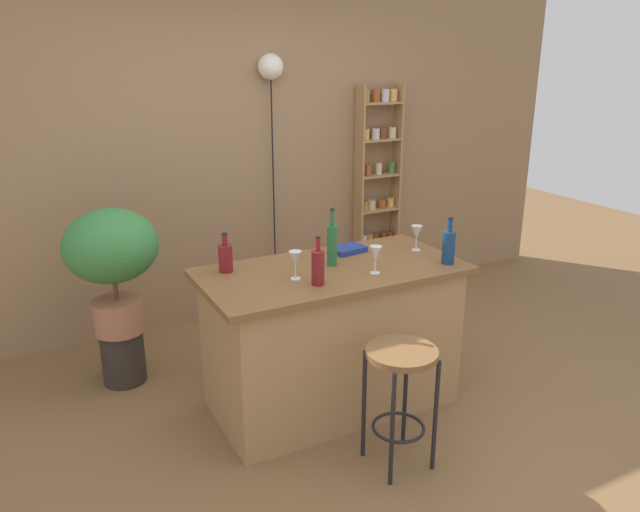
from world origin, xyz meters
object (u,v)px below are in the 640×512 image
Objects in this scene: bottle_vinegar at (318,266)px; wine_glass_left at (417,233)px; wine_glass_right at (295,259)px; plant_stool at (123,356)px; potted_plant at (112,255)px; bottle_wine_red at (449,246)px; wine_glass_center at (376,254)px; spice_shelf at (378,186)px; bottle_spirits_clear at (332,244)px; bar_stool at (401,378)px; pendant_globe_light at (271,71)px; bottle_olive_oil at (226,257)px; cookbook at (348,249)px.

bottle_vinegar is 0.88m from wine_glass_left.
bottle_vinegar is 0.15m from wine_glass_right.
potted_plant reaches higher than plant_stool.
bottle_wine_red is 1.76× the size of wine_glass_center.
spice_shelf is 5.33× the size of bottle_spirits_clear.
bottle_wine_red is at bearing -32.47° from plant_stool.
bar_stool is 0.93m from bottle_wine_red.
wine_glass_center is at bearing -152.42° from wine_glass_left.
spice_shelf is 1.40m from pendant_globe_light.
wine_glass_left is (1.76, -0.83, 0.13)m from potted_plant.
bottle_vinegar is at bearing -132.02° from bottle_spirits_clear.
bottle_olive_oil is (-0.60, 0.19, -0.04)m from bottle_spirits_clear.
potted_plant is 1.50m from cookbook.
spice_shelf is at bearing 14.66° from plant_stool.
bottle_vinegar is (-1.49, -1.71, 0.02)m from spice_shelf.
bottle_olive_oil reaches higher than bar_stool.
pendant_globe_light reaches higher than bottle_vinegar.
pendant_globe_light is at bearing 86.09° from wine_glass_center.
bar_stool is 2.42× the size of bottle_vinegar.
potted_plant reaches higher than bar_stool.
spice_shelf is (1.26, 2.21, 0.48)m from bar_stool.
wine_glass_left is (-0.02, 0.30, 0.01)m from bottle_wine_red.
wine_glass_right is (0.84, -0.94, 0.13)m from potted_plant.
wine_glass_left is (0.62, 0.75, 0.51)m from bar_stool.
bottle_wine_red is 0.95m from wine_glass_right.
bottle_wine_red reaches higher than plant_stool.
potted_plant reaches higher than bottle_olive_oil.
plant_stool is 1.27× the size of bottle_wine_red.
wine_glass_left is 1.80m from pendant_globe_light.
pendant_globe_light is at bearing 103.21° from wine_glass_left.
cookbook is at bearing 81.77° from wine_glass_center.
spice_shelf is at bearing 60.23° from bar_stool.
wine_glass_center is at bearing -57.72° from bottle_spirits_clear.
spice_shelf reaches higher than bottle_vinegar.
bar_stool is 1.03m from cookbook.
pendant_globe_light is (-0.99, 0.03, 0.99)m from spice_shelf.
wine_glass_right is at bearing -172.74° from wine_glass_left.
spice_shelf is at bearing 45.26° from wine_glass_right.
plant_stool is 2.25× the size of wine_glass_left.
bar_stool is 3.22× the size of cookbook.
wine_glass_left is at bearing 16.62° from bottle_vinegar.
cookbook is 0.10× the size of pendant_globe_light.
bottle_wine_red is (0.64, 0.45, 0.50)m from bar_stool.
wine_glass_right is at bearing -158.15° from cookbook.
bottle_spirits_clear is 1.21× the size of bottle_wine_red.
potted_plant is 1.89m from pendant_globe_light.
bottle_spirits_clear reaches higher than bottle_vinegar.
wine_glass_center is at bearing -39.75° from potted_plant.
spice_shelf is 2.03m from wine_glass_center.
bottle_vinegar is 1.33× the size of cookbook.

